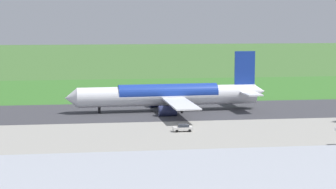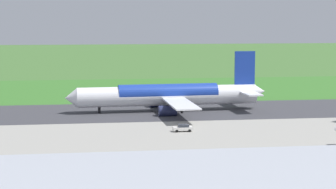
# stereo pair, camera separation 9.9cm
# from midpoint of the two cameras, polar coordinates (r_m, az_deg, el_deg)

# --- Properties ---
(ground_plane) EXTENTS (800.00, 800.00, 0.00)m
(ground_plane) POSITION_cam_midpoint_polar(r_m,az_deg,el_deg) (151.83, -4.64, -1.76)
(ground_plane) COLOR #3D662D
(runway_asphalt) EXTENTS (600.00, 31.13, 0.06)m
(runway_asphalt) POSITION_cam_midpoint_polar(r_m,az_deg,el_deg) (151.83, -4.64, -1.75)
(runway_asphalt) COLOR #38383D
(runway_asphalt) RESTS_ON ground
(apron_concrete) EXTENTS (440.00, 110.00, 0.05)m
(apron_concrete) POSITION_cam_midpoint_polar(r_m,az_deg,el_deg) (104.13, -3.26, -6.07)
(apron_concrete) COLOR gray
(apron_concrete) RESTS_ON ground
(grass_verge_foreground) EXTENTS (600.00, 80.00, 0.04)m
(grass_verge_foreground) POSITION_cam_midpoint_polar(r_m,az_deg,el_deg) (194.20, -5.29, 0.28)
(grass_verge_foreground) COLOR #346B27
(grass_verge_foreground) RESTS_ON ground
(airliner_main) EXTENTS (54.11, 44.23, 15.88)m
(airliner_main) POSITION_cam_midpoint_polar(r_m,az_deg,el_deg) (152.36, 0.12, -0.05)
(airliner_main) COLOR white
(airliner_main) RESTS_ON ground
(service_car_followme) EXTENTS (4.24, 1.99, 1.62)m
(service_car_followme) POSITION_cam_midpoint_polar(r_m,az_deg,el_deg) (125.41, 1.46, -3.34)
(service_car_followme) COLOR silver
(service_car_followme) RESTS_ON ground
(no_stopping_sign) EXTENTS (0.60, 0.10, 2.40)m
(no_stopping_sign) POSITION_cam_midpoint_polar(r_m,az_deg,el_deg) (190.52, -4.22, 0.58)
(no_stopping_sign) COLOR slate
(no_stopping_sign) RESTS_ON ground
(traffic_cone_orange) EXTENTS (0.40, 0.40, 0.55)m
(traffic_cone_orange) POSITION_cam_midpoint_polar(r_m,az_deg,el_deg) (196.45, -6.03, 0.43)
(traffic_cone_orange) COLOR orange
(traffic_cone_orange) RESTS_ON ground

